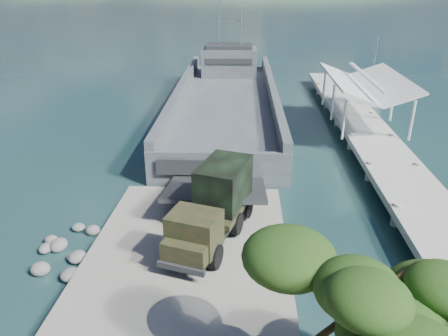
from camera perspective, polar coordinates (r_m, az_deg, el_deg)
ground at (r=22.46m, az=-4.75°, el=-11.99°), size 1400.00×1400.00×0.00m
boat_ramp at (r=21.52m, az=-5.12°, el=-13.01°), size 10.00×18.00×0.50m
shoreline_rocks at (r=24.40m, az=-19.42°, el=-10.22°), size 3.20×5.60×0.90m
pier at (r=39.87m, az=17.84°, el=5.97°), size 6.40×44.00×6.10m
landing_craft at (r=44.13m, az=0.30°, el=7.90°), size 10.19×38.37×11.35m
military_truck at (r=22.64m, az=-1.21°, el=-4.79°), size 4.43×7.97×3.55m
soldier at (r=22.28m, az=-6.51°, el=-8.16°), size 0.66×0.45×1.73m
sailboat_near at (r=52.95m, az=18.53°, el=8.80°), size 2.63×6.14×7.25m
sailboat_far at (r=53.91m, az=18.49°, el=8.98°), size 2.05×4.92×5.81m
overhang_tree at (r=12.04m, az=23.97°, el=-18.25°), size 7.52×6.93×6.83m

